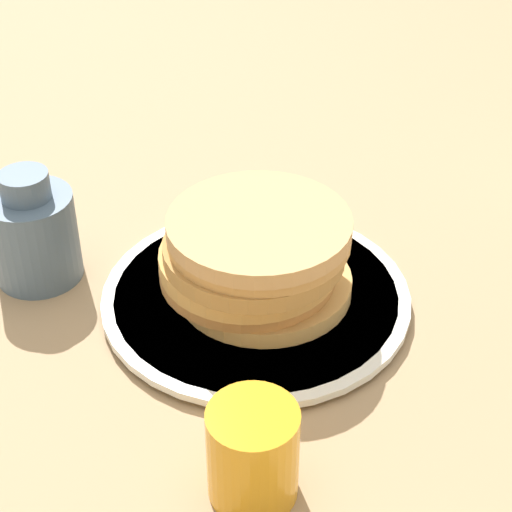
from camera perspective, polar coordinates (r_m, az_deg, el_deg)
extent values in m
plane|color=#9E7F5B|center=(0.78, 1.35, -4.15)|extent=(4.00, 4.00, 0.00)
cylinder|color=silver|center=(0.79, 0.00, -2.81)|extent=(0.26, 0.26, 0.01)
cylinder|color=silver|center=(0.79, 0.00, -2.67)|extent=(0.28, 0.28, 0.01)
cylinder|color=tan|center=(0.78, 0.55, -1.84)|extent=(0.16, 0.16, 0.02)
cylinder|color=#BA7D41|center=(0.77, -0.56, -0.90)|extent=(0.16, 0.16, 0.01)
cylinder|color=tan|center=(0.76, -0.50, -0.21)|extent=(0.16, 0.16, 0.02)
cylinder|color=#B17F41|center=(0.75, -0.13, 0.45)|extent=(0.16, 0.16, 0.02)
cylinder|color=tan|center=(0.74, 0.21, 1.36)|extent=(0.16, 0.16, 0.01)
cylinder|color=tan|center=(0.73, 0.21, 2.04)|extent=(0.16, 0.16, 0.01)
cylinder|color=orange|center=(0.61, -0.21, -13.02)|extent=(0.07, 0.07, 0.08)
cylinder|color=#4C6075|center=(0.83, -14.56, 1.25)|extent=(0.08, 0.08, 0.09)
cylinder|color=#4C6075|center=(0.80, -15.17, 4.55)|extent=(0.05, 0.05, 0.02)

